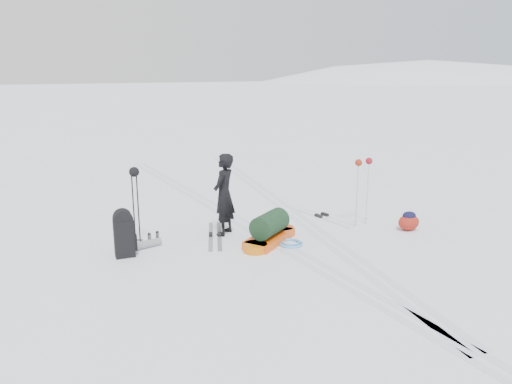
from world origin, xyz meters
The scene contains 14 objects.
ground centered at (0.00, 0.00, 0.00)m, with size 200.00×200.00×0.00m, color white.
snow_hill_backdrop centered at (62.69, 84.02, -69.02)m, with size 359.50×192.00×162.45m.
ski_tracks centered at (0.61, 0.88, 0.00)m, with size 3.38×17.97×0.01m.
skier centered at (-0.70, 0.57, 0.84)m, with size 0.62×0.40×1.69m, color black.
pulk_sled centered at (-0.09, -0.29, 0.24)m, with size 1.58×1.30×0.62m.
expedition_rucksack centered at (-2.75, 0.21, 0.41)m, with size 0.93×0.54×0.89m.
ski_poles_black centered at (-2.47, 0.64, 1.27)m, with size 0.21×0.19×1.56m.
ski_poles_silver centered at (2.22, -0.14, 1.24)m, with size 0.47×0.21×1.48m.
touring_skis_grey centered at (-0.93, 0.52, 0.01)m, with size 0.86×1.74×0.06m.
touring_skis_white centered at (1.77, 0.74, 0.02)m, with size 0.68×2.03×0.07m.
rope_coil centered at (0.24, -0.57, 0.03)m, with size 0.48×0.48×0.06m.
small_daypack centered at (2.93, -0.85, 0.20)m, with size 0.57×0.51×0.41m.
thermos_pair centered at (-2.20, 0.55, 0.13)m, with size 0.26×0.18×0.27m.
stuff_sack centered at (-0.16, -0.16, 0.12)m, with size 0.45×0.38×0.24m.
Camera 1 is at (-4.29, -8.59, 3.37)m, focal length 35.00 mm.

